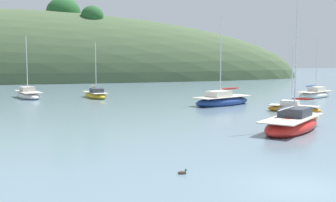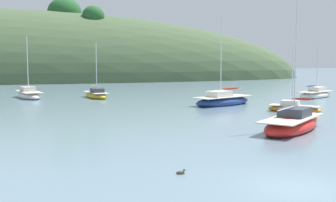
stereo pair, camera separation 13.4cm
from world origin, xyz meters
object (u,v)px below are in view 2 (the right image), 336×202
at_px(sailboat_black_sloop, 29,95).
at_px(sailboat_navy_dinghy, 294,108).
at_px(sailboat_red_portside, 223,101).
at_px(sailboat_teal_outer, 315,94).
at_px(sailboat_orange_cutter, 96,95).
at_px(sailboat_white_near, 292,124).
at_px(mooring_buoy_inner, 314,118).
at_px(duck_straggler, 181,173).

distance_m(sailboat_black_sloop, sailboat_navy_dinghy, 30.95).
height_order(sailboat_red_portside, sailboat_navy_dinghy, sailboat_red_portside).
relative_size(sailboat_black_sloop, sailboat_teal_outer, 1.03).
height_order(sailboat_orange_cutter, sailboat_navy_dinghy, sailboat_orange_cutter).
relative_size(sailboat_red_portside, sailboat_white_near, 1.02).
xyz_separation_m(sailboat_navy_dinghy, mooring_buoy_inner, (-1.01, -4.73, -0.19)).
distance_m(mooring_buoy_inner, duck_straggler, 18.73).
bearing_deg(sailboat_red_portside, sailboat_black_sloop, 147.24).
relative_size(sailboat_white_near, sailboat_navy_dinghy, 1.52).
height_order(sailboat_white_near, mooring_buoy_inner, sailboat_white_near).
xyz_separation_m(sailboat_white_near, sailboat_orange_cutter, (-10.85, 26.85, -0.07)).
bearing_deg(sailboat_black_sloop, sailboat_white_near, -56.61).
xyz_separation_m(sailboat_white_near, mooring_buoy_inner, (4.30, 4.22, -0.31)).
height_order(sailboat_teal_outer, mooring_buoy_inner, sailboat_teal_outer).
distance_m(sailboat_red_portside, sailboat_navy_dinghy, 7.86).
xyz_separation_m(sailboat_black_sloop, sailboat_teal_outer, (33.89, -7.44, -0.01)).
bearing_deg(sailboat_navy_dinghy, sailboat_white_near, -120.66).
xyz_separation_m(sailboat_red_portside, mooring_buoy_inner, (3.14, -11.40, -0.32)).
bearing_deg(sailboat_orange_cutter, sailboat_navy_dinghy, -47.94).
distance_m(sailboat_orange_cutter, mooring_buoy_inner, 27.23).
relative_size(sailboat_black_sloop, sailboat_navy_dinghy, 1.29).
bearing_deg(sailboat_orange_cutter, sailboat_teal_outer, -12.70).
bearing_deg(duck_straggler, sailboat_orange_cutter, 91.93).
bearing_deg(mooring_buoy_inner, sailboat_white_near, -135.49).
bearing_deg(sailboat_white_near, mooring_buoy_inner, 44.51).
xyz_separation_m(sailboat_black_sloop, sailboat_orange_cutter, (7.89, -1.58, -0.04)).
bearing_deg(sailboat_red_portside, mooring_buoy_inner, -74.61).
relative_size(sailboat_black_sloop, mooring_buoy_inner, 14.14).
height_order(sailboat_black_sloop, sailboat_navy_dinghy, sailboat_black_sloop).
bearing_deg(duck_straggler, sailboat_red_portside, 65.63).
bearing_deg(sailboat_orange_cutter, sailboat_black_sloop, 168.69).
bearing_deg(sailboat_red_portside, sailboat_white_near, -94.25).
distance_m(sailboat_navy_dinghy, duck_straggler, 22.82).
xyz_separation_m(sailboat_black_sloop, sailboat_white_near, (18.74, -28.43, 0.03)).
distance_m(sailboat_orange_cutter, sailboat_teal_outer, 26.65).
bearing_deg(duck_straggler, sailboat_teal_outer, 49.70).
height_order(sailboat_orange_cutter, mooring_buoy_inner, sailboat_orange_cutter).
relative_size(sailboat_white_near, duck_straggler, 21.22).
bearing_deg(duck_straggler, sailboat_black_sloop, 103.89).
distance_m(sailboat_red_portside, sailboat_orange_cutter, 16.44).
bearing_deg(sailboat_white_near, sailboat_black_sloop, 123.39).
xyz_separation_m(sailboat_red_portside, sailboat_navy_dinghy, (4.15, -6.67, -0.13)).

